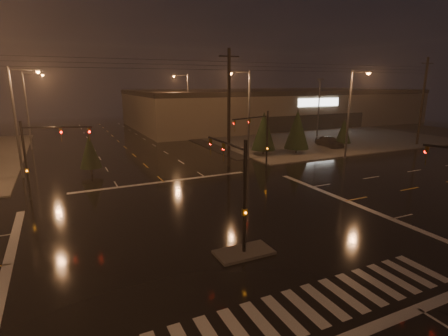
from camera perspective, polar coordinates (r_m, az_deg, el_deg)
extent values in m
plane|color=black|center=(22.02, -1.80, -9.43)|extent=(140.00, 140.00, 0.00)
cube|color=#4A4742|center=(62.31, 12.54, 5.51)|extent=(36.00, 36.00, 0.12)
cube|color=#4A4742|center=(18.74, 3.27, -13.57)|extent=(3.00, 1.60, 0.15)
cube|color=beige|center=(15.23, 13.01, -21.33)|extent=(15.00, 2.60, 0.01)
cube|color=beige|center=(31.84, -9.81, -2.23)|extent=(16.00, 0.50, 0.01)
cube|color=black|center=(64.02, 17.20, 5.42)|extent=(50.00, 24.00, 0.08)
cube|color=#726551|center=(77.78, 8.32, 9.83)|extent=(60.00, 28.00, 7.00)
cube|color=black|center=(77.63, 8.40, 12.26)|extent=(60.20, 28.20, 0.80)
cube|color=white|center=(66.44, 15.22, 10.32)|extent=(9.00, 0.20, 1.40)
cube|color=black|center=(66.76, 15.00, 7.24)|extent=(22.00, 0.15, 2.80)
cylinder|color=black|center=(17.59, 3.40, -5.07)|extent=(0.18, 0.18, 6.00)
cylinder|color=black|center=(18.91, 0.21, 4.12)|extent=(0.12, 4.50, 0.12)
imported|color=#594707|center=(20.74, -2.23, 4.82)|extent=(0.16, 0.20, 1.00)
cube|color=#594707|center=(17.82, 3.37, -7.20)|extent=(0.25, 0.18, 0.35)
cylinder|color=black|center=(34.95, 7.04, 4.34)|extent=(0.18, 0.18, 6.00)
cylinder|color=black|center=(32.69, 4.46, 8.17)|extent=(4.74, 1.82, 0.12)
imported|color=#594707|center=(31.01, 1.75, 7.81)|extent=(0.24, 0.22, 1.00)
cube|color=#594707|center=(35.07, 7.00, 3.21)|extent=(0.25, 0.18, 0.35)
cylinder|color=black|center=(29.69, -29.64, 0.94)|extent=(0.18, 0.18, 6.00)
cylinder|color=black|center=(28.37, -25.61, 6.01)|extent=(4.74, 1.82, 0.12)
imported|color=#594707|center=(27.69, -21.20, 6.17)|extent=(0.24, 0.22, 1.00)
cube|color=#594707|center=(29.83, -29.48, -0.37)|extent=(0.25, 0.18, 0.35)
imported|color=#594707|center=(21.08, 30.25, 3.10)|extent=(0.22, 0.24, 1.00)
cylinder|color=#38383A|center=(36.89, -30.87, 6.13)|extent=(0.24, 0.24, 10.00)
cylinder|color=#38383A|center=(36.63, -29.90, 13.78)|extent=(2.40, 0.14, 0.14)
cube|color=#38383A|center=(36.58, -28.13, 13.90)|extent=(0.70, 0.30, 0.18)
sphere|color=orange|center=(36.57, -28.11, 13.70)|extent=(0.32, 0.32, 0.32)
cylinder|color=#38383A|center=(52.78, -29.47, 8.04)|extent=(0.24, 0.24, 10.00)
cylinder|color=#38383A|center=(52.60, -28.76, 13.37)|extent=(2.40, 0.14, 0.14)
cube|color=#38383A|center=(52.57, -27.53, 13.45)|extent=(0.70, 0.30, 0.18)
sphere|color=orange|center=(52.56, -27.52, 13.31)|extent=(0.32, 0.32, 0.32)
cylinder|color=#38383A|center=(39.88, 4.07, 8.46)|extent=(0.24, 0.24, 10.00)
cylinder|color=#38383A|center=(39.15, 2.61, 15.42)|extent=(2.40, 0.14, 0.14)
cube|color=#38383A|center=(38.65, 1.12, 15.38)|extent=(0.70, 0.30, 0.18)
sphere|color=orange|center=(38.64, 1.12, 15.18)|extent=(0.32, 0.32, 0.32)
cylinder|color=#38383A|center=(58.07, -5.84, 10.09)|extent=(0.24, 0.24, 10.00)
cylinder|color=#38383A|center=(57.57, -7.12, 14.80)|extent=(2.40, 0.14, 0.14)
cube|color=#38383A|center=(57.23, -8.19, 14.73)|extent=(0.70, 0.30, 0.18)
sphere|color=orange|center=(57.23, -8.19, 14.60)|extent=(0.32, 0.32, 0.32)
cylinder|color=#38383A|center=(42.68, 19.66, 8.05)|extent=(0.24, 0.24, 10.00)
cylinder|color=#38383A|center=(41.70, 21.40, 14.42)|extent=(0.14, 2.40, 0.14)
cube|color=#38383A|center=(40.95, 22.53, 14.28)|extent=(0.30, 0.70, 0.18)
sphere|color=orange|center=(40.94, 22.52, 14.10)|extent=(0.32, 0.32, 0.32)
cylinder|color=black|center=(36.40, 0.81, 9.57)|extent=(0.32, 0.32, 12.00)
cube|color=black|center=(36.39, 0.83, 17.76)|extent=(2.20, 0.12, 0.12)
cylinder|color=black|center=(56.49, 29.65, 9.30)|extent=(0.32, 0.32, 12.00)
cube|color=black|center=(56.48, 30.29, 14.54)|extent=(2.20, 0.12, 0.12)
cylinder|color=black|center=(43.12, 6.41, 2.57)|extent=(0.18, 0.18, 0.70)
cone|color=black|center=(42.69, 6.51, 6.04)|extent=(2.93, 2.93, 4.57)
cylinder|color=black|center=(44.57, 11.68, 2.73)|extent=(0.18, 0.18, 0.70)
cone|color=black|center=(44.14, 11.85, 6.22)|extent=(3.06, 3.06, 4.77)
cylinder|color=black|center=(50.34, 18.78, 3.53)|extent=(0.18, 0.18, 0.70)
cone|color=black|center=(50.05, 18.96, 5.75)|extent=(2.08, 2.08, 3.25)
cylinder|color=black|center=(36.14, -20.80, -0.45)|extent=(0.18, 0.18, 0.70)
cone|color=black|center=(35.74, -21.07, 2.56)|extent=(2.03, 2.03, 3.18)
imported|color=black|center=(50.22, 16.81, 4.16)|extent=(2.21, 4.76, 1.58)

